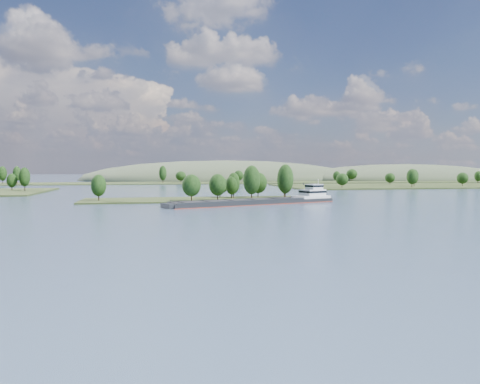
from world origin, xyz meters
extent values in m
plane|color=#3C4F67|center=(0.00, 120.00, 0.00)|extent=(1800.00, 1800.00, 0.00)
cube|color=#253116|center=(0.00, 180.00, 0.00)|extent=(100.00, 30.00, 1.20)
cylinder|color=black|center=(18.75, 169.16, 2.92)|extent=(0.50, 0.50, 4.64)
ellipsoid|color=black|center=(18.75, 169.16, 8.82)|extent=(7.22, 7.22, 11.94)
cylinder|color=black|center=(8.86, 190.98, 2.09)|extent=(0.50, 0.50, 2.98)
ellipsoid|color=black|center=(8.86, 190.98, 5.88)|extent=(7.86, 7.86, 7.67)
cylinder|color=black|center=(5.14, 171.83, 2.35)|extent=(0.50, 0.50, 3.51)
ellipsoid|color=black|center=(5.14, 171.83, 6.82)|extent=(7.21, 7.21, 9.02)
cylinder|color=black|center=(12.72, 182.15, 2.18)|extent=(0.50, 0.50, 3.16)
ellipsoid|color=black|center=(12.72, 182.15, 6.20)|extent=(5.51, 5.51, 8.13)
cylinder|color=black|center=(-5.76, 169.21, 2.34)|extent=(0.50, 0.50, 3.47)
ellipsoid|color=black|center=(-5.76, 169.21, 6.75)|extent=(7.54, 7.54, 8.93)
cylinder|color=black|center=(-42.25, 176.66, 2.33)|extent=(0.50, 0.50, 3.45)
ellipsoid|color=black|center=(-42.25, 176.66, 6.72)|extent=(6.08, 6.08, 8.88)
cylinder|color=black|center=(13.70, 183.08, 2.42)|extent=(0.50, 0.50, 3.64)
ellipsoid|color=black|center=(13.70, 183.08, 7.05)|extent=(5.54, 5.54, 9.37)
cylinder|color=black|center=(37.16, 185.05, 2.68)|extent=(0.50, 0.50, 4.16)
ellipsoid|color=black|center=(37.16, 185.05, 7.97)|extent=(6.59, 6.59, 10.70)
cylinder|color=black|center=(33.48, 170.78, 3.00)|extent=(0.50, 0.50, 4.81)
ellipsoid|color=black|center=(33.48, 170.78, 9.12)|extent=(6.89, 6.89, 12.36)
cylinder|color=black|center=(25.31, 186.06, 2.43)|extent=(0.50, 0.50, 3.66)
ellipsoid|color=black|center=(25.31, 186.06, 7.08)|extent=(8.12, 8.12, 9.41)
cylinder|color=black|center=(-93.01, 268.38, 2.97)|extent=(0.50, 0.50, 4.34)
ellipsoid|color=black|center=(-93.01, 268.38, 8.48)|extent=(6.25, 6.25, 11.15)
cylinder|color=black|center=(-100.74, 271.41, 2.39)|extent=(0.50, 0.50, 3.18)
ellipsoid|color=black|center=(-100.74, 271.41, 6.43)|extent=(5.65, 5.65, 8.17)
cylinder|color=black|center=(100.68, 269.98, 2.34)|extent=(0.50, 0.50, 3.08)
ellipsoid|color=black|center=(100.68, 269.98, 6.25)|extent=(8.00, 8.00, 7.91)
cylinder|color=black|center=(196.18, 280.49, 2.39)|extent=(0.50, 0.50, 3.17)
ellipsoid|color=black|center=(196.18, 280.49, 6.42)|extent=(7.97, 7.97, 8.16)
cylinder|color=black|center=(148.82, 267.10, 2.81)|extent=(0.50, 0.50, 4.03)
ellipsoid|color=black|center=(148.82, 267.10, 7.94)|extent=(7.18, 7.18, 10.36)
cylinder|color=black|center=(158.47, 280.43, 2.74)|extent=(0.50, 0.50, 3.88)
ellipsoid|color=black|center=(158.47, 280.43, 7.67)|extent=(5.91, 5.91, 9.97)
cylinder|color=black|center=(160.47, 317.92, 2.27)|extent=(0.50, 0.50, 2.94)
ellipsoid|color=black|center=(160.47, 317.92, 6.01)|extent=(7.74, 7.74, 7.56)
cylinder|color=black|center=(245.18, 327.92, 2.49)|extent=(0.50, 0.50, 3.37)
ellipsoid|color=black|center=(245.18, 327.92, 6.78)|extent=(5.92, 5.92, 8.68)
cube|color=#253116|center=(0.00, 400.00, 0.00)|extent=(900.00, 60.00, 1.20)
cylinder|color=black|center=(-142.64, 397.84, 2.97)|extent=(0.50, 0.50, 4.75)
ellipsoid|color=black|center=(-142.64, 397.84, 9.01)|extent=(6.86, 6.86, 12.21)
cylinder|color=black|center=(142.34, 380.40, 2.26)|extent=(0.50, 0.50, 3.32)
ellipsoid|color=black|center=(142.34, 380.40, 6.47)|extent=(7.02, 7.02, 8.53)
cylinder|color=black|center=(3.99, 403.66, 2.25)|extent=(0.50, 0.50, 3.30)
ellipsoid|color=black|center=(3.99, 403.66, 6.45)|extent=(9.38, 9.38, 8.50)
cylinder|color=black|center=(172.14, 414.73, 2.56)|extent=(0.50, 0.50, 3.92)
ellipsoid|color=black|center=(172.14, 414.73, 7.55)|extent=(10.83, 10.83, 10.08)
cylinder|color=black|center=(-130.71, 394.83, 2.96)|extent=(0.50, 0.50, 4.71)
ellipsoid|color=black|center=(-130.71, 394.83, 8.95)|extent=(6.49, 6.49, 12.12)
cylinder|color=black|center=(54.43, 391.47, 2.39)|extent=(0.50, 0.50, 3.58)
ellipsoid|color=black|center=(54.43, 391.47, 6.94)|extent=(8.79, 8.79, 9.20)
cylinder|color=black|center=(-12.36, 382.67, 3.05)|extent=(0.50, 0.50, 4.90)
ellipsoid|color=black|center=(-12.36, 382.67, 9.28)|extent=(6.51, 6.51, 12.60)
ellipsoid|color=#3C4831|center=(260.00, 470.00, 0.00)|extent=(260.00, 140.00, 36.00)
ellipsoid|color=#3C4831|center=(60.00, 500.00, 0.00)|extent=(320.00, 160.00, 44.00)
cube|color=black|center=(17.23, 155.04, 0.44)|extent=(68.41, 33.02, 1.92)
cube|color=maroon|center=(17.23, 155.04, 0.04)|extent=(68.64, 33.25, 0.22)
cube|color=black|center=(9.18, 156.55, 1.66)|extent=(50.74, 19.59, 0.70)
cube|color=black|center=(12.22, 148.55, 1.66)|extent=(50.74, 19.59, 0.70)
cube|color=black|center=(10.70, 152.55, 1.53)|extent=(51.78, 25.99, 0.26)
cube|color=black|center=(-7.26, 145.72, 1.79)|extent=(9.90, 9.49, 0.31)
cube|color=black|center=(1.72, 149.14, 1.79)|extent=(9.90, 9.49, 0.31)
cube|color=black|center=(10.70, 152.55, 1.79)|extent=(9.90, 9.49, 0.31)
cube|color=black|center=(19.68, 155.97, 1.79)|extent=(9.90, 9.49, 0.31)
cube|color=black|center=(28.66, 159.39, 1.79)|extent=(9.90, 9.49, 0.31)
cube|color=black|center=(-15.83, 142.45, 0.79)|extent=(5.25, 8.28, 1.75)
cylinder|color=black|center=(-15.01, 142.77, 2.01)|extent=(0.27, 0.27, 1.92)
cube|color=white|center=(42.54, 164.67, 1.92)|extent=(16.04, 12.81, 1.05)
cube|color=white|center=(43.35, 164.98, 3.67)|extent=(10.65, 9.64, 2.62)
cube|color=black|center=(43.35, 164.98, 4.02)|extent=(10.87, 9.86, 0.79)
cube|color=white|center=(44.17, 165.29, 5.94)|extent=(6.76, 6.76, 1.92)
cube|color=black|center=(44.17, 165.29, 6.29)|extent=(6.99, 6.99, 0.70)
cube|color=white|center=(44.17, 165.29, 6.99)|extent=(7.21, 7.21, 0.17)
cylinder|color=white|center=(46.21, 166.07, 8.04)|extent=(0.23, 0.23, 2.27)
cylinder|color=black|center=(39.97, 166.50, 7.16)|extent=(0.56, 0.56, 1.05)
camera|label=1|loc=(-21.03, -17.17, 13.79)|focal=35.00mm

